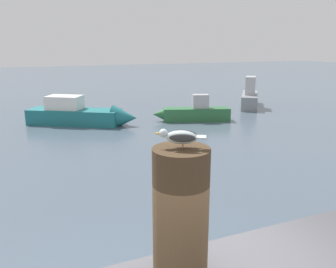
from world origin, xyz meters
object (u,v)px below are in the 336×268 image
object	(u,v)px
mooring_post	(181,215)
boat_green	(191,113)
boat_grey	(250,97)
boat_teal	(84,115)
seagull	(181,137)

from	to	relation	value
mooring_post	boat_green	bearing A→B (deg)	62.58
mooring_post	boat_green	distance (m)	13.83
boat_grey	boat_teal	bearing A→B (deg)	-173.65
seagull	boat_grey	bearing A→B (deg)	51.92
seagull	boat_teal	distance (m)	13.70
boat_green	boat_grey	world-z (taller)	boat_grey
mooring_post	boat_grey	xyz separation A→B (m)	(11.35, 14.50, -1.69)
seagull	boat_green	bearing A→B (deg)	62.56
seagull	boat_green	size ratio (longest dim) A/B	0.10
mooring_post	seagull	bearing A→B (deg)	150.89
boat_teal	boat_grey	bearing A→B (deg)	6.35
seagull	mooring_post	bearing A→B (deg)	-29.11
boat_green	boat_grey	distance (m)	5.56
mooring_post	boat_teal	size ratio (longest dim) A/B	0.22
mooring_post	boat_grey	size ratio (longest dim) A/B	0.29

